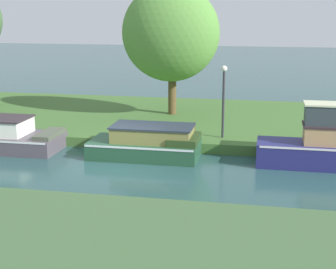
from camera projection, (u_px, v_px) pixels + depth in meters
ground_plane at (121, 165)px, 18.31m from camera, size 120.00×120.00×0.00m
riverbank_far at (161, 119)px, 24.94m from camera, size 72.00×10.00×0.40m
forest_cruiser at (149, 143)px, 19.19m from camera, size 4.06×1.97×1.22m
willow_tree_centre at (171, 33)px, 23.84m from camera, size 4.56×3.42×6.15m
lamp_post at (224, 93)px, 20.17m from camera, size 0.24×0.24×2.86m
mooring_post_near at (193, 131)px, 20.10m from camera, size 0.19×0.19×0.70m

